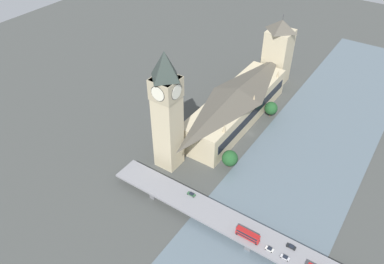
% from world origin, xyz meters
% --- Properties ---
extents(ground_plane, '(600.00, 600.00, 0.00)m').
position_xyz_m(ground_plane, '(0.00, 0.00, 0.00)').
color(ground_plane, '#424442').
extents(river_water, '(65.46, 360.00, 0.30)m').
position_xyz_m(river_water, '(-38.73, 0.00, 0.15)').
color(river_water, slate).
rests_on(river_water, ground_plane).
extents(parliament_hall, '(26.01, 98.52, 25.07)m').
position_xyz_m(parliament_hall, '(15.77, -8.00, 12.45)').
color(parliament_hall, '#C1B28E').
rests_on(parliament_hall, ground_plane).
extents(clock_tower, '(13.91, 13.91, 72.51)m').
position_xyz_m(clock_tower, '(27.39, 51.60, 39.08)').
color(clock_tower, '#C1B28E').
rests_on(clock_tower, ground_plane).
extents(victoria_tower, '(18.02, 18.02, 54.00)m').
position_xyz_m(victoria_tower, '(15.83, -70.27, 25.00)').
color(victoria_tower, '#C1B28E').
rests_on(victoria_tower, ground_plane).
extents(road_bridge, '(162.92, 14.90, 5.34)m').
position_xyz_m(road_bridge, '(-38.73, 73.39, 4.37)').
color(road_bridge, slate).
rests_on(road_bridge, ground_plane).
extents(double_decker_bus_mid, '(11.76, 2.55, 4.58)m').
position_xyz_m(double_decker_bus_mid, '(-36.99, 76.89, 7.87)').
color(double_decker_bus_mid, red).
rests_on(double_decker_bus_mid, road_bridge).
extents(car_northbound_lead, '(4.15, 1.82, 1.35)m').
position_xyz_m(car_northbound_lead, '(-55.82, 77.05, 6.02)').
color(car_northbound_lead, silver).
rests_on(car_northbound_lead, road_bridge).
extents(car_northbound_mid, '(4.55, 1.84, 1.35)m').
position_xyz_m(car_northbound_mid, '(-0.40, 69.52, 6.03)').
color(car_northbound_mid, '#2D5638').
rests_on(car_northbound_mid, road_bridge).
extents(car_southbound_lead, '(4.33, 1.89, 1.29)m').
position_xyz_m(car_southbound_lead, '(-55.94, 70.25, 5.99)').
color(car_southbound_lead, black).
rests_on(car_southbound_lead, road_bridge).
extents(car_southbound_mid, '(3.91, 1.91, 1.43)m').
position_xyz_m(car_southbound_mid, '(-48.25, 76.99, 6.05)').
color(car_southbound_mid, silver).
rests_on(car_southbound_mid, road_bridge).
extents(tree_embankment_near, '(8.87, 8.87, 11.26)m').
position_xyz_m(tree_embankment_near, '(-2.12, -24.84, 6.81)').
color(tree_embankment_near, brown).
rests_on(tree_embankment_near, ground_plane).
extents(tree_embankment_mid, '(9.42, 9.42, 11.53)m').
position_xyz_m(tree_embankment_mid, '(-3.73, 34.92, 6.82)').
color(tree_embankment_mid, brown).
rests_on(tree_embankment_mid, ground_plane).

